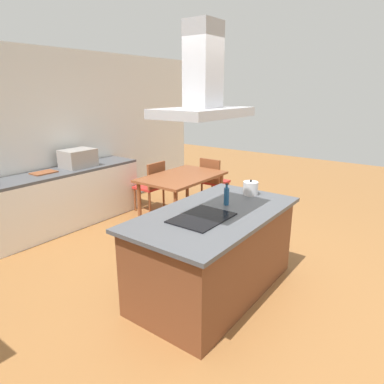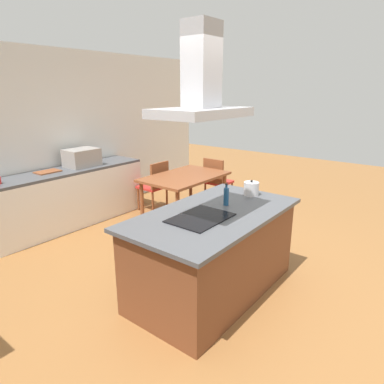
% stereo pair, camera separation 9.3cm
% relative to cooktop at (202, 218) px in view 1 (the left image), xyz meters
% --- Properties ---
extents(ground, '(16.00, 16.00, 0.00)m').
position_rel_cooktop_xyz_m(ground, '(0.23, 1.50, -0.91)').
color(ground, '#936033').
extents(wall_back, '(7.20, 0.10, 2.70)m').
position_rel_cooktop_xyz_m(wall_back, '(0.23, 3.25, 0.44)').
color(wall_back, white).
rests_on(wall_back, ground).
extents(kitchen_island, '(1.92, 1.05, 0.90)m').
position_rel_cooktop_xyz_m(kitchen_island, '(0.23, 0.00, -0.45)').
color(kitchen_island, brown).
rests_on(kitchen_island, ground).
extents(cooktop, '(0.60, 0.44, 0.01)m').
position_rel_cooktop_xyz_m(cooktop, '(0.00, 0.00, 0.00)').
color(cooktop, black).
rests_on(cooktop, kitchen_island).
extents(tea_kettle, '(0.23, 0.18, 0.18)m').
position_rel_cooktop_xyz_m(tea_kettle, '(0.97, -0.01, 0.07)').
color(tea_kettle, silver).
rests_on(tea_kettle, kitchen_island).
extents(olive_oil_bottle, '(0.06, 0.06, 0.24)m').
position_rel_cooktop_xyz_m(olive_oil_bottle, '(0.48, 0.02, 0.09)').
color(olive_oil_bottle, navy).
rests_on(olive_oil_bottle, kitchen_island).
extents(back_counter, '(2.56, 0.62, 0.90)m').
position_rel_cooktop_xyz_m(back_counter, '(0.37, 2.88, -0.46)').
color(back_counter, white).
rests_on(back_counter, ground).
extents(countertop_microwave, '(0.50, 0.38, 0.28)m').
position_rel_cooktop_xyz_m(countertop_microwave, '(0.69, 2.88, 0.13)').
color(countertop_microwave, '#9E9993').
rests_on(countertop_microwave, back_counter).
extents(cutting_board, '(0.34, 0.24, 0.02)m').
position_rel_cooktop_xyz_m(cutting_board, '(0.12, 2.93, 0.00)').
color(cutting_board, brown).
rests_on(cutting_board, back_counter).
extents(dining_table, '(1.40, 0.90, 0.75)m').
position_rel_cooktop_xyz_m(dining_table, '(1.69, 1.58, -0.24)').
color(dining_table, brown).
rests_on(dining_table, ground).
extents(chair_at_right_end, '(0.42, 0.42, 0.89)m').
position_rel_cooktop_xyz_m(chair_at_right_end, '(2.61, 1.58, -0.40)').
color(chair_at_right_end, red).
rests_on(chair_at_right_end, ground).
extents(chair_facing_back_wall, '(0.42, 0.42, 0.89)m').
position_rel_cooktop_xyz_m(chair_facing_back_wall, '(1.69, 2.24, -0.40)').
color(chair_facing_back_wall, red).
rests_on(chair_facing_back_wall, ground).
extents(range_hood, '(0.90, 0.55, 0.78)m').
position_rel_cooktop_xyz_m(range_hood, '(-0.00, 0.00, 1.20)').
color(range_hood, '#ADADB2').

